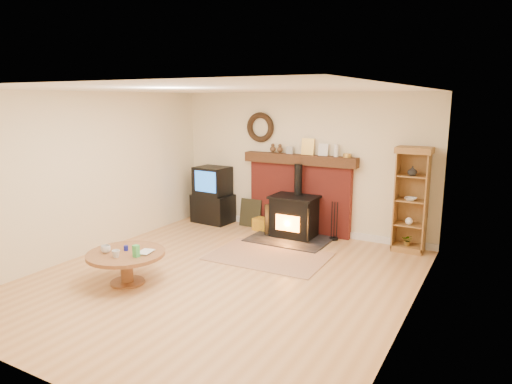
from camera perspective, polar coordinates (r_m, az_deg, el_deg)
The scene contains 11 objects.
ground at distance 6.54m, azimuth -4.35°, elevation -10.77°, with size 5.50×5.50×0.00m, color tan.
room_shell at distance 6.19m, azimuth -4.24°, elevation 4.44°, with size 5.02×5.52×2.61m.
chimney_breast at distance 8.57m, azimuth 5.44°, elevation 0.19°, with size 2.20×0.22×1.78m.
wood_stove at distance 8.28m, azimuth 4.71°, elevation -3.20°, with size 1.40×1.00×1.33m.
area_rug at distance 7.38m, azimuth 1.60°, elevation -8.04°, with size 1.83×1.26×0.01m, color brown.
tv_unit at distance 9.32m, azimuth -5.43°, elevation -0.49°, with size 0.81×0.60×1.14m.
curio_cabinet at distance 7.86m, azimuth 18.85°, elevation -0.89°, with size 0.56×0.40×1.73m.
firelog_box at distance 8.75m, azimuth 0.95°, elevation -4.11°, with size 0.38×0.24×0.24m, color yellow.
leaning_painting at distance 9.01m, azimuth -0.70°, elevation -2.63°, with size 0.46×0.03×0.55m, color black.
fire_tools at distance 8.30m, azimuth 9.71°, elevation -5.04°, with size 0.16×0.16×0.70m.
coffee_table at distance 6.49m, azimuth -15.96°, elevation -7.96°, with size 1.05×1.05×0.60m.
Camera 1 is at (3.36, -5.03, 2.47)m, focal length 32.00 mm.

